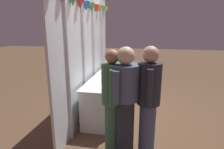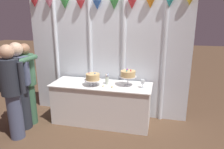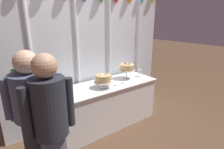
# 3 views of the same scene
# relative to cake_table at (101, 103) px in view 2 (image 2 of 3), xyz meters

# --- Properties ---
(ground_plane) EXTENTS (24.00, 24.00, 0.00)m
(ground_plane) POSITION_rel_cake_table_xyz_m (0.00, -0.10, -0.38)
(ground_plane) COLOR brown
(draped_curtain) EXTENTS (3.17, 0.16, 2.59)m
(draped_curtain) POSITION_rel_cake_table_xyz_m (0.01, 0.41, 1.00)
(draped_curtain) COLOR silver
(draped_curtain) RESTS_ON ground_plane
(cake_table) EXTENTS (1.85, 0.66, 0.77)m
(cake_table) POSITION_rel_cake_table_xyz_m (0.00, 0.00, 0.00)
(cake_table) COLOR white
(cake_table) RESTS_ON ground_plane
(cake_display_nearleft) EXTENTS (0.32, 0.32, 0.24)m
(cake_display_nearleft) POSITION_rel_cake_table_xyz_m (-0.13, -0.09, 0.53)
(cake_display_nearleft) COLOR silver
(cake_display_nearleft) RESTS_ON cake_table
(cake_display_nearright) EXTENTS (0.31, 0.31, 0.31)m
(cake_display_nearright) POSITION_rel_cake_table_xyz_m (0.49, 0.03, 0.59)
(cake_display_nearright) COLOR silver
(cake_display_nearright) RESTS_ON cake_table
(wine_glass) EXTENTS (0.07, 0.07, 0.15)m
(wine_glass) POSITION_rel_cake_table_xyz_m (0.76, -0.03, 0.49)
(wine_glass) COLOR silver
(wine_glass) RESTS_ON cake_table
(flower_vase) EXTENTS (0.07, 0.10, 0.22)m
(flower_vase) POSITION_rel_cake_table_xyz_m (0.11, 0.03, 0.48)
(flower_vase) COLOR #B2C1B2
(flower_vase) RESTS_ON cake_table
(tealight_far_left) EXTENTS (0.05, 0.05, 0.03)m
(tealight_far_left) POSITION_rel_cake_table_xyz_m (0.08, -0.14, 0.39)
(tealight_far_left) COLOR beige
(tealight_far_left) RESTS_ON cake_table
(tealight_near_left) EXTENTS (0.04, 0.04, 0.04)m
(tealight_near_left) POSITION_rel_cake_table_xyz_m (0.24, -0.15, 0.39)
(tealight_near_left) COLOR beige
(tealight_near_left) RESTS_ON cake_table
(guest_girl_blue_dress) EXTENTS (0.45, 0.63, 1.52)m
(guest_girl_blue_dress) POSITION_rel_cake_table_xyz_m (-1.29, -0.35, 0.47)
(guest_girl_blue_dress) COLOR #3D6B4C
(guest_girl_blue_dress) RESTS_ON ground_plane
(guest_man_dark_suit) EXTENTS (0.50, 0.48, 1.56)m
(guest_man_dark_suit) POSITION_rel_cake_table_xyz_m (-1.31, -0.53, 0.46)
(guest_man_dark_suit) COLOR #282D38
(guest_man_dark_suit) RESTS_ON ground_plane
(guest_man_pink_jacket) EXTENTS (0.49, 0.33, 1.57)m
(guest_man_pink_jacket) POSITION_rel_cake_table_xyz_m (-1.22, -0.84, 0.48)
(guest_man_pink_jacket) COLOR #4C5675
(guest_man_pink_jacket) RESTS_ON ground_plane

